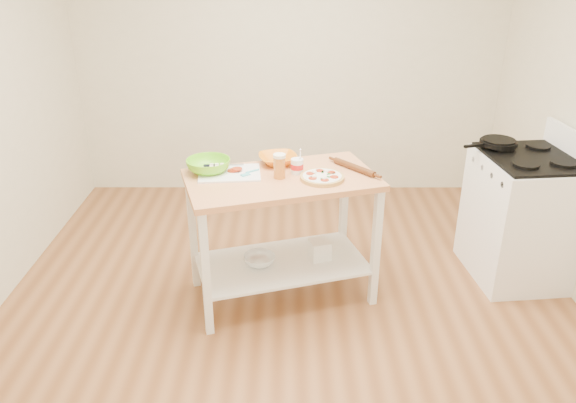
{
  "coord_description": "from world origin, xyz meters",
  "views": [
    {
      "loc": [
        -0.01,
        -3.05,
        2.28
      ],
      "look_at": [
        -0.01,
        0.33,
        0.72
      ],
      "focal_mm": 35.0,
      "sensor_mm": 36.0,
      "label": 1
    }
  ],
  "objects_px": {
    "pizza": "(322,177)",
    "beer_pint": "(279,166)",
    "rolling_pin": "(354,167)",
    "orange_bowl": "(278,159)",
    "green_bowl": "(208,166)",
    "spatula": "(249,173)",
    "yogurt_tub": "(297,166)",
    "shelf_bin": "(320,249)",
    "skillet": "(498,143)",
    "cutting_board": "(229,173)",
    "prep_island": "(282,212)",
    "shelf_glass_bowl": "(259,260)",
    "gas_stove": "(521,217)",
    "knife": "(218,165)"
  },
  "relations": [
    {
      "from": "green_bowl",
      "to": "beer_pint",
      "type": "distance_m",
      "value": 0.48
    },
    {
      "from": "prep_island",
      "to": "shelf_glass_bowl",
      "type": "relative_size",
      "value": 6.24
    },
    {
      "from": "knife",
      "to": "yogurt_tub",
      "type": "relative_size",
      "value": 1.51
    },
    {
      "from": "skillet",
      "to": "yogurt_tub",
      "type": "xyz_separation_m",
      "value": [
        -1.45,
        -0.4,
        -0.02
      ]
    },
    {
      "from": "shelf_bin",
      "to": "spatula",
      "type": "bearing_deg",
      "value": -177.16
    },
    {
      "from": "prep_island",
      "to": "cutting_board",
      "type": "distance_m",
      "value": 0.43
    },
    {
      "from": "yogurt_tub",
      "to": "shelf_glass_bowl",
      "type": "distance_m",
      "value": 0.71
    },
    {
      "from": "cutting_board",
      "to": "yogurt_tub",
      "type": "height_order",
      "value": "yogurt_tub"
    },
    {
      "from": "pizza",
      "to": "beer_pint",
      "type": "height_order",
      "value": "beer_pint"
    },
    {
      "from": "gas_stove",
      "to": "knife",
      "type": "xyz_separation_m",
      "value": [
        -2.17,
        -0.11,
        0.44
      ]
    },
    {
      "from": "skillet",
      "to": "cutting_board",
      "type": "bearing_deg",
      "value": 174.1
    },
    {
      "from": "orange_bowl",
      "to": "green_bowl",
      "type": "height_order",
      "value": "green_bowl"
    },
    {
      "from": "knife",
      "to": "pizza",
      "type": "bearing_deg",
      "value": -22.18
    },
    {
      "from": "green_bowl",
      "to": "rolling_pin",
      "type": "height_order",
      "value": "green_bowl"
    },
    {
      "from": "pizza",
      "to": "knife",
      "type": "relative_size",
      "value": 1.06
    },
    {
      "from": "cutting_board",
      "to": "knife",
      "type": "relative_size",
      "value": 1.58
    },
    {
      "from": "knife",
      "to": "yogurt_tub",
      "type": "distance_m",
      "value": 0.54
    },
    {
      "from": "beer_pint",
      "to": "yogurt_tub",
      "type": "xyz_separation_m",
      "value": [
        0.11,
        0.08,
        -0.03
      ]
    },
    {
      "from": "beer_pint",
      "to": "yogurt_tub",
      "type": "distance_m",
      "value": 0.14
    },
    {
      "from": "gas_stove",
      "to": "knife",
      "type": "distance_m",
      "value": 2.21
    },
    {
      "from": "spatula",
      "to": "beer_pint",
      "type": "bearing_deg",
      "value": -48.63
    },
    {
      "from": "skillet",
      "to": "yogurt_tub",
      "type": "distance_m",
      "value": 1.51
    },
    {
      "from": "spatula",
      "to": "rolling_pin",
      "type": "height_order",
      "value": "rolling_pin"
    },
    {
      "from": "green_bowl",
      "to": "knife",
      "type": "bearing_deg",
      "value": 57.42
    },
    {
      "from": "knife",
      "to": "gas_stove",
      "type": "bearing_deg",
      "value": -2.65
    },
    {
      "from": "rolling_pin",
      "to": "shelf_glass_bowl",
      "type": "distance_m",
      "value": 0.91
    },
    {
      "from": "pizza",
      "to": "green_bowl",
      "type": "distance_m",
      "value": 0.75
    },
    {
      "from": "gas_stove",
      "to": "beer_pint",
      "type": "distance_m",
      "value": 1.84
    },
    {
      "from": "skillet",
      "to": "pizza",
      "type": "relative_size",
      "value": 1.42
    },
    {
      "from": "beer_pint",
      "to": "shelf_glass_bowl",
      "type": "height_order",
      "value": "beer_pint"
    },
    {
      "from": "rolling_pin",
      "to": "spatula",
      "type": "bearing_deg",
      "value": -173.07
    },
    {
      "from": "skillet",
      "to": "beer_pint",
      "type": "height_order",
      "value": "beer_pint"
    },
    {
      "from": "pizza",
      "to": "beer_pint",
      "type": "relative_size",
      "value": 1.77
    },
    {
      "from": "prep_island",
      "to": "cutting_board",
      "type": "height_order",
      "value": "cutting_board"
    },
    {
      "from": "rolling_pin",
      "to": "orange_bowl",
      "type": "bearing_deg",
      "value": 166.2
    },
    {
      "from": "cutting_board",
      "to": "orange_bowl",
      "type": "bearing_deg",
      "value": 25.66
    },
    {
      "from": "spatula",
      "to": "pizza",
      "type": "bearing_deg",
      "value": -44.64
    },
    {
      "from": "skillet",
      "to": "spatula",
      "type": "bearing_deg",
      "value": 175.67
    },
    {
      "from": "gas_stove",
      "to": "rolling_pin",
      "type": "xyz_separation_m",
      "value": [
        -1.25,
        -0.16,
        0.45
      ]
    },
    {
      "from": "spatula",
      "to": "shelf_bin",
      "type": "relative_size",
      "value": 0.95
    },
    {
      "from": "green_bowl",
      "to": "shelf_bin",
      "type": "distance_m",
      "value": 0.97
    },
    {
      "from": "pizza",
      "to": "cutting_board",
      "type": "distance_m",
      "value": 0.61
    },
    {
      "from": "pizza",
      "to": "prep_island",
      "type": "bearing_deg",
      "value": 171.83
    },
    {
      "from": "orange_bowl",
      "to": "beer_pint",
      "type": "xyz_separation_m",
      "value": [
        0.01,
        -0.26,
        0.05
      ]
    },
    {
      "from": "skillet",
      "to": "knife",
      "type": "height_order",
      "value": "skillet"
    },
    {
      "from": "knife",
      "to": "orange_bowl",
      "type": "height_order",
      "value": "orange_bowl"
    },
    {
      "from": "orange_bowl",
      "to": "shelf_glass_bowl",
      "type": "distance_m",
      "value": 0.71
    },
    {
      "from": "yogurt_tub",
      "to": "shelf_bin",
      "type": "distance_m",
      "value": 0.64
    },
    {
      "from": "orange_bowl",
      "to": "beer_pint",
      "type": "height_order",
      "value": "beer_pint"
    },
    {
      "from": "cutting_board",
      "to": "spatula",
      "type": "bearing_deg",
      "value": -14.31
    }
  ]
}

